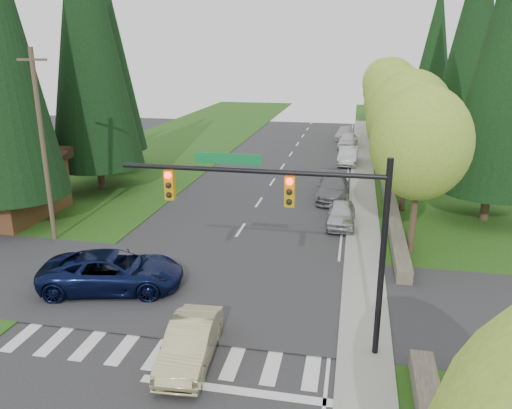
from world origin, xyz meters
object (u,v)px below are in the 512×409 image
(parked_car_b, at_px, (333,188))
(parked_car_d, at_px, (348,140))
(suv_navy, at_px, (113,272))
(sedan_champagne, at_px, (190,343))
(parked_car_c, at_px, (348,156))
(parked_car_e, at_px, (345,133))
(parked_car_a, at_px, (341,214))

(parked_car_b, height_order, parked_car_d, parked_car_b)
(suv_navy, height_order, parked_car_d, suv_navy)
(sedan_champagne, distance_m, parked_car_d, 39.21)
(parked_car_c, xyz_separation_m, parked_car_e, (-0.66, 13.16, -0.07))
(suv_navy, bearing_deg, parked_car_b, -41.78)
(parked_car_d, bearing_deg, parked_car_b, -87.02)
(parked_car_a, bearing_deg, parked_car_d, 90.66)
(sedan_champagne, relative_size, parked_car_a, 1.04)
(parked_car_d, bearing_deg, parked_car_a, -84.89)
(suv_navy, height_order, parked_car_c, suv_navy)
(sedan_champagne, distance_m, parked_car_e, 44.28)
(parked_car_a, distance_m, parked_car_e, 29.70)
(parked_car_b, xyz_separation_m, parked_car_d, (0.55, 19.12, -0.01))
(parked_car_d, relative_size, parked_car_e, 0.95)
(sedan_champagne, distance_m, parked_car_c, 31.27)
(sedan_champagne, distance_m, parked_car_a, 15.09)
(sedan_champagne, height_order, suv_navy, suv_navy)
(parked_car_b, distance_m, parked_car_e, 24.26)
(suv_navy, height_order, parked_car_b, suv_navy)
(sedan_champagne, height_order, parked_car_d, parked_car_d)
(parked_car_e, bearing_deg, parked_car_a, -85.13)
(parked_car_a, distance_m, parked_car_b, 5.48)
(parked_car_b, relative_size, parked_car_c, 1.17)
(sedan_champagne, relative_size, suv_navy, 0.69)
(suv_navy, relative_size, parked_car_d, 1.31)
(suv_navy, bearing_deg, parked_car_c, -32.27)
(sedan_champagne, distance_m, suv_navy, 6.51)
(sedan_champagne, bearing_deg, parked_car_c, 77.64)
(sedan_champagne, bearing_deg, suv_navy, 134.52)
(parked_car_b, bearing_deg, suv_navy, -119.60)
(parked_car_c, height_order, parked_car_d, parked_car_d)
(parked_car_e, bearing_deg, suv_navy, -98.61)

